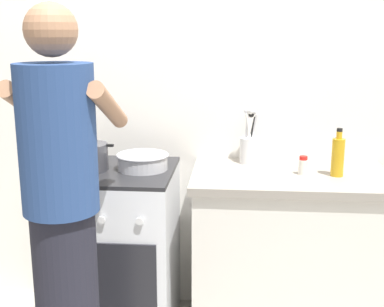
# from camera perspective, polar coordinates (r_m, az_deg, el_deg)

# --- Properties ---
(back_wall) EXTENTS (3.20, 0.10, 2.50)m
(back_wall) POSITION_cam_1_polar(r_m,az_deg,el_deg) (2.86, 3.68, 6.57)
(back_wall) COLOR silver
(back_wall) RESTS_ON ground
(countertop) EXTENTS (1.00, 0.60, 0.90)m
(countertop) POSITION_cam_1_polar(r_m,az_deg,el_deg) (2.75, 10.68, -11.22)
(countertop) COLOR silver
(countertop) RESTS_ON ground
(stove_range) EXTENTS (0.60, 0.62, 0.90)m
(stove_range) POSITION_cam_1_polar(r_m,az_deg,el_deg) (2.81, -8.26, -10.69)
(stove_range) COLOR silver
(stove_range) RESTS_ON ground
(pot) EXTENTS (0.28, 0.21, 0.14)m
(pot) POSITION_cam_1_polar(r_m,az_deg,el_deg) (2.66, -11.68, -0.38)
(pot) COLOR #38383D
(pot) RESTS_ON stove_range
(mixing_bowl) EXTENTS (0.27, 0.27, 0.08)m
(mixing_bowl) POSITION_cam_1_polar(r_m,az_deg,el_deg) (2.63, -5.57, -0.81)
(mixing_bowl) COLOR #B7B7BC
(mixing_bowl) RESTS_ON stove_range
(utensil_crock) EXTENTS (0.10, 0.10, 0.30)m
(utensil_crock) POSITION_cam_1_polar(r_m,az_deg,el_deg) (2.76, 6.45, 0.92)
(utensil_crock) COLOR silver
(utensil_crock) RESTS_ON countertop
(spice_bottle) EXTENTS (0.04, 0.04, 0.09)m
(spice_bottle) POSITION_cam_1_polar(r_m,az_deg,el_deg) (2.58, 12.38, -1.34)
(spice_bottle) COLOR silver
(spice_bottle) RESTS_ON countertop
(oil_bottle) EXTENTS (0.06, 0.06, 0.24)m
(oil_bottle) POSITION_cam_1_polar(r_m,az_deg,el_deg) (2.59, 16.07, -0.29)
(oil_bottle) COLOR gold
(oil_bottle) RESTS_ON countertop
(person) EXTENTS (0.41, 0.50, 1.70)m
(person) POSITION_cam_1_polar(r_m,az_deg,el_deg) (2.11, -14.30, -7.21)
(person) COLOR black
(person) RESTS_ON ground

